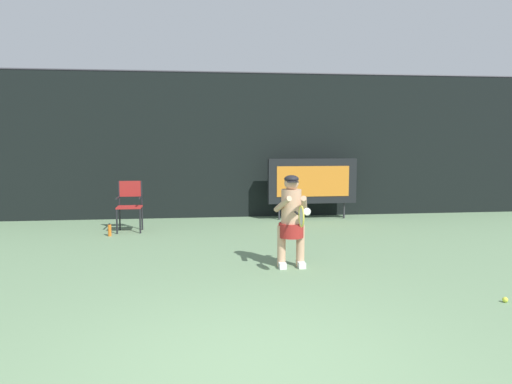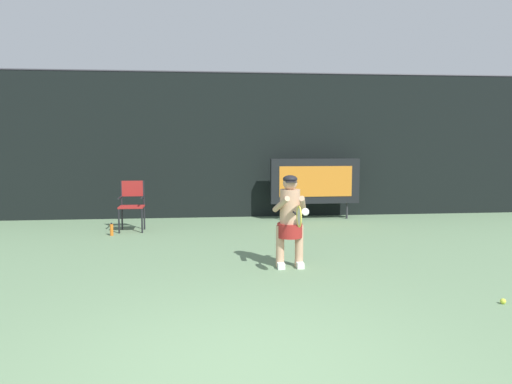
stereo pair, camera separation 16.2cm
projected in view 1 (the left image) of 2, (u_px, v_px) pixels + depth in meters
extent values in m
cube|color=#6A8B64|center=(253.00, 375.00, 4.18)|extent=(18.00, 22.00, 0.02)
cube|color=black|center=(214.00, 146.00, 12.37)|extent=(18.00, 0.12, 3.60)
cylinder|color=#38383D|center=(213.00, 72.00, 12.17)|extent=(18.00, 0.05, 0.05)
cube|color=black|center=(312.00, 181.00, 12.16)|extent=(2.20, 0.20, 1.10)
cube|color=orange|center=(313.00, 181.00, 12.05)|extent=(1.80, 0.01, 0.75)
cylinder|color=#2D2D33|center=(279.00, 212.00, 12.14)|extent=(0.05, 0.05, 0.40)
cylinder|color=#2D2D33|center=(344.00, 210.00, 12.34)|extent=(0.05, 0.05, 0.40)
cylinder|color=black|center=(117.00, 222.00, 10.31)|extent=(0.04, 0.04, 0.52)
cylinder|color=black|center=(140.00, 221.00, 10.37)|extent=(0.04, 0.04, 0.52)
cylinder|color=black|center=(120.00, 219.00, 10.71)|extent=(0.04, 0.04, 0.52)
cylinder|color=black|center=(142.00, 218.00, 10.77)|extent=(0.04, 0.04, 0.52)
cube|color=maroon|center=(129.00, 207.00, 10.51)|extent=(0.52, 0.44, 0.03)
cylinder|color=black|center=(119.00, 194.00, 10.65)|extent=(0.04, 0.04, 0.56)
cylinder|color=black|center=(142.00, 194.00, 10.71)|extent=(0.04, 0.04, 0.56)
cube|color=maroon|center=(130.00, 189.00, 10.67)|extent=(0.48, 0.02, 0.34)
cylinder|color=black|center=(118.00, 198.00, 10.46)|extent=(0.04, 0.44, 0.04)
cylinder|color=black|center=(141.00, 197.00, 10.52)|extent=(0.04, 0.44, 0.04)
cylinder|color=orange|center=(110.00, 230.00, 10.09)|extent=(0.07, 0.07, 0.24)
cylinder|color=black|center=(109.00, 224.00, 10.07)|extent=(0.03, 0.03, 0.03)
cube|color=white|center=(282.00, 265.00, 7.63)|extent=(0.11, 0.26, 0.09)
cube|color=white|center=(301.00, 264.00, 7.67)|extent=(0.11, 0.26, 0.09)
cylinder|color=tan|center=(281.00, 246.00, 7.65)|extent=(0.13, 0.13, 0.66)
cylinder|color=tan|center=(300.00, 246.00, 7.69)|extent=(0.13, 0.13, 0.66)
cylinder|color=maroon|center=(291.00, 230.00, 7.64)|extent=(0.39, 0.39, 0.22)
cylinder|color=tan|center=(291.00, 207.00, 7.60)|extent=(0.31, 0.31, 0.56)
sphere|color=tan|center=(291.00, 183.00, 7.56)|extent=(0.22, 0.22, 0.22)
ellipsoid|color=black|center=(291.00, 179.00, 7.56)|extent=(0.22, 0.22, 0.12)
cube|color=black|center=(293.00, 182.00, 7.46)|extent=(0.17, 0.12, 0.02)
cylinder|color=tan|center=(283.00, 204.00, 7.41)|extent=(0.21, 0.51, 0.30)
cylinder|color=tan|center=(304.00, 204.00, 7.45)|extent=(0.21, 0.51, 0.30)
cylinder|color=white|center=(307.00, 212.00, 7.35)|extent=(0.13, 0.12, 0.12)
cylinder|color=black|center=(297.00, 213.00, 7.27)|extent=(0.03, 0.28, 0.03)
torus|color=#DCCB45|center=(301.00, 216.00, 6.97)|extent=(0.02, 0.31, 0.31)
ellipsoid|color=silver|center=(301.00, 216.00, 6.97)|extent=(0.01, 0.26, 0.26)
sphere|color=#CCDB3D|center=(505.00, 300.00, 6.01)|extent=(0.07, 0.07, 0.07)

